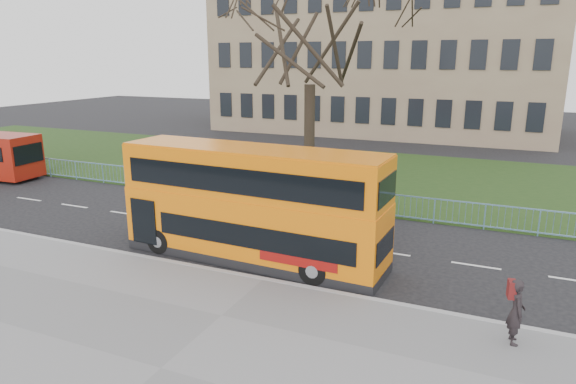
# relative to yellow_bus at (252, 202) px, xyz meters

# --- Properties ---
(ground) EXTENTS (120.00, 120.00, 0.00)m
(ground) POSITION_rel_yellow_bus_xyz_m (1.18, -0.01, -2.08)
(ground) COLOR black
(ground) RESTS_ON ground
(pavement) EXTENTS (80.00, 10.50, 0.12)m
(pavement) POSITION_rel_yellow_bus_xyz_m (1.18, -6.76, -2.02)
(pavement) COLOR slate
(pavement) RESTS_ON ground
(kerb) EXTENTS (80.00, 0.20, 0.14)m
(kerb) POSITION_rel_yellow_bus_xyz_m (1.18, -1.56, -2.01)
(kerb) COLOR #949496
(kerb) RESTS_ON ground
(grass_verge) EXTENTS (80.00, 15.40, 0.08)m
(grass_verge) POSITION_rel_yellow_bus_xyz_m (1.18, 14.29, -2.04)
(grass_verge) COLOR #1B3613
(grass_verge) RESTS_ON ground
(guard_railing) EXTENTS (40.00, 0.12, 1.10)m
(guard_railing) POSITION_rel_yellow_bus_xyz_m (1.18, 6.59, -1.53)
(guard_railing) COLOR #6999BC
(guard_railing) RESTS_ON ground
(bare_tree) EXTENTS (9.01, 9.01, 12.87)m
(bare_tree) POSITION_rel_yellow_bus_xyz_m (-1.82, 9.99, 4.43)
(bare_tree) COLOR black
(bare_tree) RESTS_ON grass_verge
(civic_building) EXTENTS (30.00, 15.00, 14.00)m
(civic_building) POSITION_rel_yellow_bus_xyz_m (-3.82, 34.99, 4.92)
(civic_building) COLOR #7B634E
(civic_building) RESTS_ON ground
(yellow_bus) EXTENTS (9.34, 2.59, 3.88)m
(yellow_bus) POSITION_rel_yellow_bus_xyz_m (0.00, 0.00, 0.00)
(yellow_bus) COLOR orange
(yellow_bus) RESTS_ON ground
(pedestrian) EXTENTS (0.49, 0.66, 1.64)m
(pedestrian) POSITION_rel_yellow_bus_xyz_m (8.36, -2.46, -1.14)
(pedestrian) COLOR black
(pedestrian) RESTS_ON pavement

